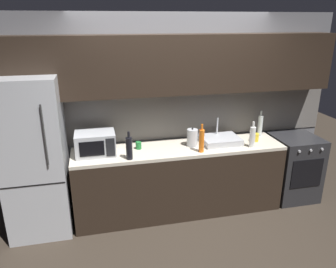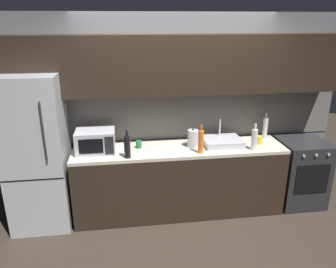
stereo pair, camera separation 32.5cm
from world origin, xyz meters
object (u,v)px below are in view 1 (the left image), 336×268
object	(u,v)px
refrigerator	(35,157)
wine_bottle_white	(252,137)
wine_bottle_dark	(129,148)
mug_green	(139,145)
oven_range	(293,167)
microwave	(95,143)
wine_bottle_orange	(202,140)
kettle	(192,138)
mug_yellow	(255,137)
wine_bottle_clear	(260,125)

from	to	relation	value
refrigerator	wine_bottle_white	distance (m)	2.60
refrigerator	wine_bottle_white	size ratio (longest dim) A/B	5.63
wine_bottle_dark	mug_green	size ratio (longest dim) A/B	3.65
oven_range	microwave	world-z (taller)	microwave
refrigerator	wine_bottle_dark	world-z (taller)	refrigerator
refrigerator	mug_green	distance (m)	1.20
microwave	wine_bottle_orange	bearing A→B (deg)	-10.12
microwave	wine_bottle_orange	world-z (taller)	wine_bottle_orange
microwave	kettle	size ratio (longest dim) A/B	1.90
microwave	oven_range	bearing A→B (deg)	-0.42
mug_yellow	wine_bottle_orange	bearing A→B (deg)	-166.94
wine_bottle_orange	mug_yellow	xyz separation A→B (m)	(0.81, 0.19, -0.09)
kettle	wine_bottle_orange	world-z (taller)	wine_bottle_orange
wine_bottle_dark	mug_green	xyz separation A→B (m)	(0.14, 0.29, -0.09)
wine_bottle_clear	mug_yellow	distance (m)	0.27
wine_bottle_clear	wine_bottle_orange	bearing A→B (deg)	-158.35
mug_yellow	refrigerator	bearing A→B (deg)	179.67
oven_range	wine_bottle_white	world-z (taller)	wine_bottle_white
oven_range	mug_green	world-z (taller)	mug_green
wine_bottle_dark	mug_yellow	distance (m)	1.69
kettle	wine_bottle_white	world-z (taller)	wine_bottle_white
microwave	wine_bottle_clear	distance (m)	2.21
kettle	wine_bottle_clear	bearing A→B (deg)	9.51
wine_bottle_dark	wine_bottle_orange	bearing A→B (deg)	1.31
mug_yellow	mug_green	world-z (taller)	mug_yellow
wine_bottle_white	mug_yellow	size ratio (longest dim) A/B	3.07
oven_range	wine_bottle_orange	bearing A→B (deg)	-172.06
refrigerator	oven_range	size ratio (longest dim) A/B	2.06
mug_yellow	kettle	bearing A→B (deg)	178.14
refrigerator	wine_bottle_white	xyz separation A→B (m)	(2.59, -0.19, 0.11)
wine_bottle_dark	microwave	bearing A→B (deg)	147.02
mug_yellow	mug_green	bearing A→B (deg)	177.05
mug_yellow	microwave	bearing A→B (deg)	179.04
oven_range	wine_bottle_white	size ratio (longest dim) A/B	2.73
microwave	kettle	bearing A→B (deg)	-0.32
wine_bottle_dark	wine_bottle_clear	xyz separation A→B (m)	(1.84, 0.40, 0.01)
refrigerator	mug_yellow	size ratio (longest dim) A/B	17.28
wine_bottle_white	kettle	bearing A→B (deg)	164.34
mug_yellow	mug_green	size ratio (longest dim) A/B	1.18
oven_range	wine_bottle_dark	size ratio (longest dim) A/B	2.70
microwave	wine_bottle_dark	size ratio (longest dim) A/B	1.38
wine_bottle_white	wine_bottle_clear	world-z (taller)	wine_bottle_clear
wine_bottle_white	wine_bottle_dark	xyz separation A→B (m)	(-1.54, -0.03, 0.00)
wine_bottle_white	wine_bottle_dark	world-z (taller)	wine_bottle_dark
microwave	kettle	distance (m)	1.19
microwave	mug_green	bearing A→B (deg)	4.94
refrigerator	wine_bottle_dark	size ratio (longest dim) A/B	5.58
kettle	microwave	bearing A→B (deg)	179.68
oven_range	wine_bottle_white	xyz separation A→B (m)	(-0.77, -0.19, 0.59)
wine_bottle_clear	refrigerator	bearing A→B (deg)	-176.38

